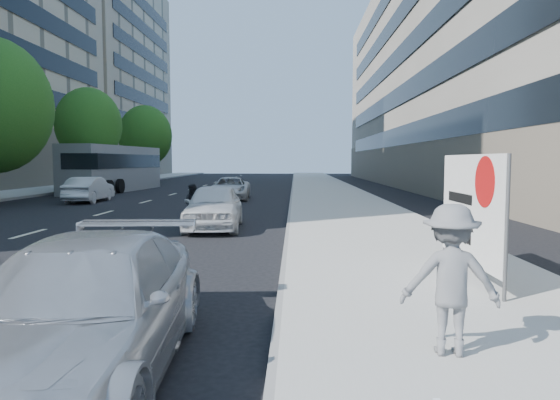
{
  "coord_description": "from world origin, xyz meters",
  "views": [
    {
      "loc": [
        1.68,
        -6.93,
        2.24
      ],
      "look_at": [
        1.39,
        2.57,
        1.49
      ],
      "focal_mm": 32.0,
      "sensor_mm": 36.0,
      "label": 1
    }
  ],
  "objects_px": {
    "protest_banner": "(470,208)",
    "white_sedan_mid": "(89,189)",
    "white_sedan_far": "(230,188)",
    "motorcycle": "(194,206)",
    "jogger": "(451,279)",
    "white_sedan_near": "(214,206)",
    "bus": "(115,169)",
    "parked_sedan": "(82,311)"
  },
  "relations": [
    {
      "from": "protest_banner",
      "to": "white_sedan_mid",
      "type": "relative_size",
      "value": 0.74
    },
    {
      "from": "white_sedan_far",
      "to": "motorcycle",
      "type": "height_order",
      "value": "motorcycle"
    },
    {
      "from": "jogger",
      "to": "white_sedan_near",
      "type": "xyz_separation_m",
      "value": [
        -4.36,
        10.95,
        -0.22
      ]
    },
    {
      "from": "white_sedan_mid",
      "to": "white_sedan_far",
      "type": "bearing_deg",
      "value": -169.11
    },
    {
      "from": "white_sedan_mid",
      "to": "white_sedan_far",
      "type": "xyz_separation_m",
      "value": [
        7.46,
        1.8,
        -0.04
      ]
    },
    {
      "from": "white_sedan_mid",
      "to": "white_sedan_far",
      "type": "distance_m",
      "value": 7.68
    },
    {
      "from": "white_sedan_far",
      "to": "bus",
      "type": "height_order",
      "value": "bus"
    },
    {
      "from": "jogger",
      "to": "parked_sedan",
      "type": "relative_size",
      "value": 0.33
    },
    {
      "from": "protest_banner",
      "to": "white_sedan_near",
      "type": "distance_m",
      "value": 9.43
    },
    {
      "from": "motorcycle",
      "to": "bus",
      "type": "relative_size",
      "value": 0.17
    },
    {
      "from": "parked_sedan",
      "to": "white_sedan_mid",
      "type": "xyz_separation_m",
      "value": [
        -9.03,
        21.79,
        -0.03
      ]
    },
    {
      "from": "motorcycle",
      "to": "bus",
      "type": "bearing_deg",
      "value": 117.06
    },
    {
      "from": "protest_banner",
      "to": "parked_sedan",
      "type": "height_order",
      "value": "protest_banner"
    },
    {
      "from": "white_sedan_far",
      "to": "motorcycle",
      "type": "bearing_deg",
      "value": -91.8
    },
    {
      "from": "protest_banner",
      "to": "bus",
      "type": "height_order",
      "value": "bus"
    },
    {
      "from": "parked_sedan",
      "to": "white_sedan_mid",
      "type": "relative_size",
      "value": 1.18
    },
    {
      "from": "parked_sedan",
      "to": "white_sedan_mid",
      "type": "bearing_deg",
      "value": 109.08
    },
    {
      "from": "protest_banner",
      "to": "motorcycle",
      "type": "height_order",
      "value": "protest_banner"
    },
    {
      "from": "protest_banner",
      "to": "white_sedan_near",
      "type": "xyz_separation_m",
      "value": [
        -5.78,
        7.42,
        -0.66
      ]
    },
    {
      "from": "protest_banner",
      "to": "jogger",
      "type": "bearing_deg",
      "value": -111.91
    },
    {
      "from": "protest_banner",
      "to": "white_sedan_far",
      "type": "distance_m",
      "value": 20.82
    },
    {
      "from": "protest_banner",
      "to": "motorcycle",
      "type": "bearing_deg",
      "value": 128.05
    },
    {
      "from": "jogger",
      "to": "protest_banner",
      "type": "bearing_deg",
      "value": -104.45
    },
    {
      "from": "jogger",
      "to": "white_sedan_mid",
      "type": "xyz_separation_m",
      "value": [
        -12.89,
        21.38,
        -0.28
      ]
    },
    {
      "from": "protest_banner",
      "to": "white_sedan_mid",
      "type": "xyz_separation_m",
      "value": [
        -14.31,
        17.85,
        -0.72
      ]
    },
    {
      "from": "protest_banner",
      "to": "parked_sedan",
      "type": "xyz_separation_m",
      "value": [
        -5.28,
        -3.95,
        -0.69
      ]
    },
    {
      "from": "white_sedan_mid",
      "to": "bus",
      "type": "height_order",
      "value": "bus"
    },
    {
      "from": "bus",
      "to": "parked_sedan",
      "type": "bearing_deg",
      "value": -65.92
    },
    {
      "from": "white_sedan_near",
      "to": "parked_sedan",
      "type": "bearing_deg",
      "value": -91.07
    },
    {
      "from": "jogger",
      "to": "parked_sedan",
      "type": "bearing_deg",
      "value": 13.61
    },
    {
      "from": "white_sedan_mid",
      "to": "protest_banner",
      "type": "bearing_deg",
      "value": 126.04
    },
    {
      "from": "white_sedan_near",
      "to": "white_sedan_far",
      "type": "xyz_separation_m",
      "value": [
        -1.06,
        12.22,
        -0.1
      ]
    },
    {
      "from": "white_sedan_near",
      "to": "white_sedan_mid",
      "type": "relative_size",
      "value": 1.05
    },
    {
      "from": "parked_sedan",
      "to": "white_sedan_near",
      "type": "xyz_separation_m",
      "value": [
        -0.5,
        11.37,
        0.03
      ]
    },
    {
      "from": "protest_banner",
      "to": "white_sedan_near",
      "type": "bearing_deg",
      "value": 127.92
    },
    {
      "from": "motorcycle",
      "to": "parked_sedan",
      "type": "bearing_deg",
      "value": -83.65
    },
    {
      "from": "jogger",
      "to": "white_sedan_far",
      "type": "bearing_deg",
      "value": -69.37
    },
    {
      "from": "white_sedan_near",
      "to": "protest_banner",
      "type": "bearing_deg",
      "value": -55.67
    },
    {
      "from": "parked_sedan",
      "to": "motorcycle",
      "type": "height_order",
      "value": "motorcycle"
    },
    {
      "from": "jogger",
      "to": "white_sedan_far",
      "type": "xyz_separation_m",
      "value": [
        -5.42,
        23.18,
        -0.32
      ]
    },
    {
      "from": "jogger",
      "to": "bus",
      "type": "distance_m",
      "value": 34.41
    },
    {
      "from": "white_sedan_near",
      "to": "white_sedan_mid",
      "type": "bearing_deg",
      "value": 125.69
    }
  ]
}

